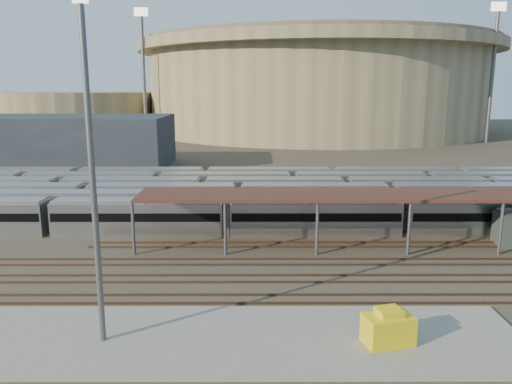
% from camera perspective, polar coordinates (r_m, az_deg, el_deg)
% --- Properties ---
extents(ground, '(420.00, 420.00, 0.00)m').
position_cam_1_polar(ground, '(46.17, -4.31, -7.65)').
color(ground, '#383026').
rests_on(ground, ground).
extents(apron, '(50.00, 9.00, 0.20)m').
position_cam_1_polar(apron, '(33.31, -15.21, -15.88)').
color(apron, gray).
rests_on(apron, ground).
extents(subway_trains, '(129.62, 23.90, 3.60)m').
position_cam_1_polar(subway_trains, '(63.54, -4.09, -0.55)').
color(subway_trains, '#A5A5A9').
rests_on(subway_trains, ground).
extents(inspection_shed, '(60.30, 6.00, 5.30)m').
position_cam_1_polar(inspection_shed, '(52.00, 20.91, -0.49)').
color(inspection_shed, '#55565A').
rests_on(inspection_shed, ground).
extents(empty_tracks, '(170.00, 9.62, 0.18)m').
position_cam_1_polar(empty_tracks, '(41.47, -4.81, -9.83)').
color(empty_tracks, '#4C3323').
rests_on(empty_tracks, ground).
extents(stadium, '(124.00, 124.00, 32.50)m').
position_cam_1_polar(stadium, '(184.70, 6.77, 12.05)').
color(stadium, gray).
rests_on(stadium, ground).
extents(secondary_arena, '(56.00, 56.00, 14.00)m').
position_cam_1_polar(secondary_arena, '(184.82, -20.39, 8.47)').
color(secondary_arena, gray).
rests_on(secondary_arena, ground).
extents(service_building, '(42.00, 20.00, 10.00)m').
position_cam_1_polar(service_building, '(106.13, -21.39, 5.38)').
color(service_building, '#1E232D').
rests_on(service_building, ground).
extents(floodlight_0, '(4.00, 1.00, 38.40)m').
position_cam_1_polar(floodlight_0, '(157.09, -12.72, 13.44)').
color(floodlight_0, '#55565A').
rests_on(floodlight_0, ground).
extents(floodlight_2, '(4.00, 1.00, 38.40)m').
position_cam_1_polar(floodlight_2, '(158.24, 25.45, 12.60)').
color(floodlight_2, '#55565A').
rests_on(floodlight_2, ground).
extents(floodlight_3, '(4.00, 1.00, 38.40)m').
position_cam_1_polar(floodlight_3, '(203.93, -3.97, 13.24)').
color(floodlight_3, '#55565A').
rests_on(floodlight_3, ground).
extents(yard_light_pole, '(0.82, 0.36, 19.77)m').
position_cam_1_polar(yard_light_pole, '(30.07, -18.18, 1.30)').
color(yard_light_pole, '#55565A').
rests_on(yard_light_pole, apron).
extents(yellow_equipment, '(3.20, 2.41, 1.79)m').
position_cam_1_polar(yellow_equipment, '(32.13, 14.85, -14.95)').
color(yellow_equipment, gold).
rests_on(yellow_equipment, apron).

